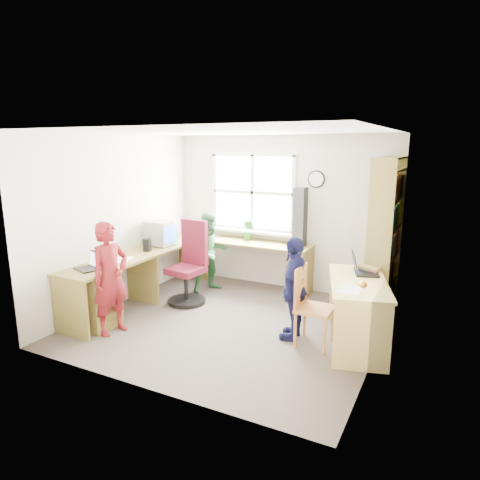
{
  "coord_description": "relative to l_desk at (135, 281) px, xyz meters",
  "views": [
    {
      "loc": [
        2.42,
        -4.54,
        2.24
      ],
      "look_at": [
        0.0,
        0.25,
        1.05
      ],
      "focal_mm": 32.0,
      "sensor_mm": 36.0,
      "label": 1
    }
  ],
  "objects": [
    {
      "name": "cd_tower",
      "position": [
        1.68,
        1.79,
        0.74
      ],
      "size": [
        0.19,
        0.18,
        0.89
      ],
      "rotation": [
        0.0,
        0.0,
        -0.11
      ],
      "color": "black",
      "rests_on": "l_desk"
    },
    {
      "name": "paper_a",
      "position": [
        -0.16,
        -0.06,
        0.3
      ],
      "size": [
        0.32,
        0.38,
        0.0
      ],
      "rotation": [
        0.0,
        0.0,
        0.36
      ],
      "color": "white",
      "rests_on": "l_desk"
    },
    {
      "name": "person_red",
      "position": [
        0.14,
        -0.59,
        0.23
      ],
      "size": [
        0.4,
        0.55,
        1.37
      ],
      "primitive_type": "imported",
      "rotation": [
        0.0,
        0.0,
        1.41
      ],
      "color": "maroon",
      "rests_on": "ground"
    },
    {
      "name": "potted_plant",
      "position": [
        0.83,
        1.78,
        0.46
      ],
      "size": [
        0.22,
        0.19,
        0.33
      ],
      "primitive_type": "imported",
      "rotation": [
        0.0,
        0.0,
        -0.31
      ],
      "color": "#296831",
      "rests_on": "l_desk"
    },
    {
      "name": "game_box",
      "position": [
        2.89,
        0.92,
        0.33
      ],
      "size": [
        0.33,
        0.33,
        0.05
      ],
      "rotation": [
        0.0,
        0.0,
        -0.25
      ],
      "color": "red",
      "rests_on": "right_desk"
    },
    {
      "name": "crt_monitor",
      "position": [
        -0.22,
        0.87,
        0.48
      ],
      "size": [
        0.4,
        0.36,
        0.38
      ],
      "rotation": [
        0.0,
        0.0,
        -0.05
      ],
      "color": "#969599",
      "rests_on": "l_desk"
    },
    {
      "name": "right_desk",
      "position": [
        2.85,
        0.43,
        0.1
      ],
      "size": [
        0.96,
        1.44,
        0.76
      ],
      "rotation": [
        0.0,
        0.0,
        0.29
      ],
      "color": "#EAD275",
      "rests_on": "ground"
    },
    {
      "name": "person_navy",
      "position": [
        2.16,
        0.25,
        0.16
      ],
      "size": [
        0.37,
        0.75,
        1.23
      ],
      "primitive_type": "imported",
      "rotation": [
        0.0,
        0.0,
        -1.48
      ],
      "color": "#141640",
      "rests_on": "ground"
    },
    {
      "name": "laptop_left",
      "position": [
        -0.21,
        -0.56,
        0.34
      ],
      "size": [
        0.37,
        0.33,
        0.21
      ],
      "rotation": [
        0.0,
        0.0,
        -0.32
      ],
      "color": "black",
      "rests_on": "l_desk"
    },
    {
      "name": "paper_b",
      "position": [
        2.84,
        0.07,
        0.31
      ],
      "size": [
        0.25,
        0.33,
        0.0
      ],
      "rotation": [
        0.0,
        0.0,
        -0.08
      ],
      "color": "white",
      "rests_on": "right_desk"
    },
    {
      "name": "bookshelf",
      "position": [
        2.96,
        1.47,
        0.55
      ],
      "size": [
        0.3,
        1.02,
        2.1
      ],
      "color": "olive",
      "rests_on": "ground"
    },
    {
      "name": "room",
      "position": [
        1.32,
        0.38,
        0.76
      ],
      "size": [
        3.64,
        3.44,
        2.44
      ],
      "color": "#413A33",
      "rests_on": "ground"
    },
    {
      "name": "person_green",
      "position": [
        0.42,
        1.29,
        0.16
      ],
      "size": [
        0.71,
        0.76,
        1.24
      ],
      "primitive_type": "imported",
      "rotation": [
        0.0,
        0.0,
        1.04
      ],
      "color": "#2D713B",
      "rests_on": "ground"
    },
    {
      "name": "speaker_a",
      "position": [
        -0.16,
        0.48,
        0.39
      ],
      "size": [
        0.11,
        0.11,
        0.18
      ],
      "rotation": [
        0.0,
        0.0,
        0.23
      ],
      "color": "black",
      "rests_on": "l_desk"
    },
    {
      "name": "speaker_b",
      "position": [
        -0.13,
        1.07,
        0.39
      ],
      "size": [
        0.12,
        0.12,
        0.19
      ],
      "rotation": [
        0.0,
        0.0,
        0.31
      ],
      "color": "black",
      "rests_on": "l_desk"
    },
    {
      "name": "swivel_chair",
      "position": [
        0.39,
        0.72,
        0.06
      ],
      "size": [
        0.61,
        0.61,
        1.19
      ],
      "rotation": [
        0.0,
        0.0,
        -0.11
      ],
      "color": "black",
      "rests_on": "ground"
    },
    {
      "name": "l_desk",
      "position": [
        0.0,
        0.0,
        0.0
      ],
      "size": [
        2.38,
        2.95,
        0.75
      ],
      "color": "olive",
      "rests_on": "ground"
    },
    {
      "name": "laptop_right",
      "position": [
        2.82,
        0.73,
        0.36
      ],
      "size": [
        0.4,
        0.44,
        0.25
      ],
      "rotation": [
        0.0,
        0.0,
        1.89
      ],
      "color": "black",
      "rests_on": "right_desk"
    },
    {
      "name": "wooden_chair",
      "position": [
        2.37,
        0.18,
        0.04
      ],
      "size": [
        0.4,
        0.4,
        0.91
      ],
      "rotation": [
        0.0,
        0.0,
        0.01
      ],
      "color": "#D18745",
      "rests_on": "ground"
    }
  ]
}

